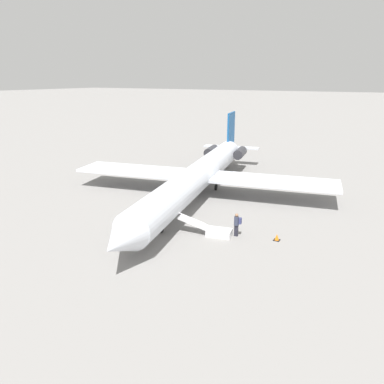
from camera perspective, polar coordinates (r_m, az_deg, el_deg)
name	(u,v)px	position (r m, az deg, el deg)	size (l,w,h in m)	color
ground_plane	(197,197)	(36.26, 0.78, -0.78)	(600.00, 600.00, 0.00)	gray
airplane_main	(200,174)	(36.61, 1.25, 2.71)	(33.91, 26.31, 6.84)	silver
boarding_stairs	(214,230)	(27.60, 3.32, -5.86)	(1.83, 4.14, 1.70)	silver
passenger	(237,223)	(27.37, 6.86, -4.74)	(0.39, 0.56, 1.74)	#23232D
traffic_cone_near_stairs	(277,237)	(27.44, 12.81, -6.77)	(0.44, 0.44, 0.48)	black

